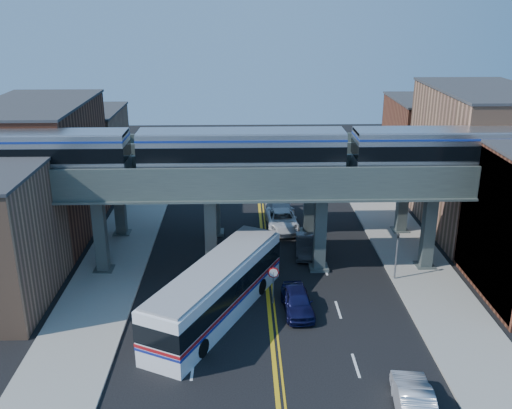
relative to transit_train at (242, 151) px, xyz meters
The scene contains 19 objects.
ground 12.27m from the transit_train, 77.97° to the right, with size 120.00×120.00×0.00m, color black.
sidewalk_west 13.49m from the transit_train, 168.46° to the left, with size 5.00×70.00×0.16m, color gray.
sidewalk_east 16.14m from the transit_train, ahead, with size 5.00×70.00×0.16m, color gray.
building_west_b 18.96m from the transit_train, 154.53° to the left, with size 8.00×14.00×11.00m, color brown.
building_west_c 27.38m from the transit_train, 128.65° to the left, with size 8.00×10.00×8.00m, color #9B6D50.
building_east_b 21.96m from the transit_train, 21.60° to the left, with size 8.00×14.00×12.00m, color #9B6D50.
building_east_c 29.51m from the transit_train, 46.10° to the left, with size 8.00×10.00×9.00m, color brown.
mural_panel 17.31m from the transit_train, 13.82° to the right, with size 0.10×9.50×9.50m, color teal.
elevated_viaduct_near 3.17m from the transit_train, ahead, with size 52.00×3.60×7.40m.
elevated_viaduct_far 7.68m from the transit_train, 76.31° to the left, with size 52.00×3.60×7.40m.
transit_train is the anchor object (origin of this frame).
stop_sign 9.14m from the transit_train, 68.15° to the right, with size 0.76×0.09×2.63m.
traffic_signal 13.03m from the transit_train, 10.39° to the right, with size 0.15×0.18×4.10m.
transit_bus 9.95m from the transit_train, 104.22° to the right, with size 8.63×13.32×3.45m.
car_lane_a 10.95m from the transit_train, 60.19° to the right, with size 1.80×4.47×1.52m, color #0F1139.
car_lane_b 10.17m from the transit_train, 28.56° to the left, with size 1.51×4.33×1.43m, color #343437.
car_lane_c 12.13m from the transit_train, 66.52° to the left, with size 2.62×5.68×1.58m, color silver.
car_lane_d 13.68m from the transit_train, 71.23° to the left, with size 2.43×5.97×1.73m, color #B3B4B8.
car_parked_curb 19.82m from the transit_train, 62.85° to the right, with size 1.69×4.85×1.60m, color silver.
Camera 1 is at (-1.74, -30.39, 19.10)m, focal length 40.00 mm.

